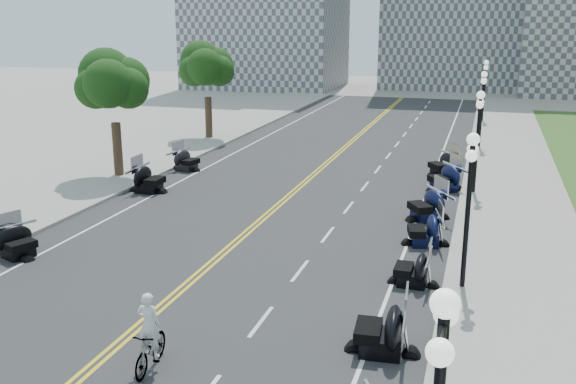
% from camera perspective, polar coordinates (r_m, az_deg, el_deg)
% --- Properties ---
extents(ground, '(160.00, 160.00, 0.00)m').
position_cam_1_polar(ground, '(19.98, -11.23, -10.03)').
color(ground, gray).
extents(road, '(16.00, 90.00, 0.01)m').
position_cam_1_polar(road, '(28.54, -1.74, -1.94)').
color(road, '#333335').
rests_on(road, ground).
extents(centerline_yellow_a, '(0.12, 90.00, 0.00)m').
position_cam_1_polar(centerline_yellow_a, '(28.58, -1.97, -1.90)').
color(centerline_yellow_a, yellow).
rests_on(centerline_yellow_a, road).
extents(centerline_yellow_b, '(0.12, 90.00, 0.00)m').
position_cam_1_polar(centerline_yellow_b, '(28.50, -1.51, -1.95)').
color(centerline_yellow_b, yellow).
rests_on(centerline_yellow_b, road).
extents(edge_line_north, '(0.12, 90.00, 0.00)m').
position_cam_1_polar(edge_line_north, '(27.23, 11.13, -3.07)').
color(edge_line_north, white).
rests_on(edge_line_north, road).
extents(edge_line_south, '(0.12, 90.00, 0.00)m').
position_cam_1_polar(edge_line_south, '(31.14, -12.95, -0.85)').
color(edge_line_south, white).
rests_on(edge_line_south, road).
extents(lane_dash_6, '(0.12, 2.00, 0.00)m').
position_cam_1_polar(lane_dash_6, '(18.77, -2.42, -11.42)').
color(lane_dash_6, white).
rests_on(lane_dash_6, road).
extents(lane_dash_7, '(0.12, 2.00, 0.00)m').
position_cam_1_polar(lane_dash_7, '(22.23, 1.07, -7.01)').
color(lane_dash_7, white).
rests_on(lane_dash_7, road).
extents(lane_dash_8, '(0.12, 2.00, 0.00)m').
position_cam_1_polar(lane_dash_8, '(25.86, 3.55, -3.79)').
color(lane_dash_8, white).
rests_on(lane_dash_8, road).
extents(lane_dash_9, '(0.12, 2.00, 0.00)m').
position_cam_1_polar(lane_dash_9, '(29.58, 5.40, -1.37)').
color(lane_dash_9, white).
rests_on(lane_dash_9, road).
extents(lane_dash_10, '(0.12, 2.00, 0.00)m').
position_cam_1_polar(lane_dash_10, '(33.36, 6.84, 0.51)').
color(lane_dash_10, white).
rests_on(lane_dash_10, road).
extents(lane_dash_11, '(0.12, 2.00, 0.00)m').
position_cam_1_polar(lane_dash_11, '(37.19, 7.98, 2.00)').
color(lane_dash_11, white).
rests_on(lane_dash_11, road).
extents(lane_dash_12, '(0.12, 2.00, 0.00)m').
position_cam_1_polar(lane_dash_12, '(41.05, 8.90, 3.22)').
color(lane_dash_12, white).
rests_on(lane_dash_12, road).
extents(lane_dash_13, '(0.12, 2.00, 0.00)m').
position_cam_1_polar(lane_dash_13, '(44.94, 9.67, 4.22)').
color(lane_dash_13, white).
rests_on(lane_dash_13, road).
extents(lane_dash_14, '(0.12, 2.00, 0.00)m').
position_cam_1_polar(lane_dash_14, '(48.84, 10.32, 5.06)').
color(lane_dash_14, white).
rests_on(lane_dash_14, road).
extents(lane_dash_15, '(0.12, 2.00, 0.00)m').
position_cam_1_polar(lane_dash_15, '(52.76, 10.88, 5.78)').
color(lane_dash_15, white).
rests_on(lane_dash_15, road).
extents(lane_dash_16, '(0.12, 2.00, 0.00)m').
position_cam_1_polar(lane_dash_16, '(56.69, 11.35, 6.40)').
color(lane_dash_16, white).
rests_on(lane_dash_16, road).
extents(lane_dash_17, '(0.12, 2.00, 0.00)m').
position_cam_1_polar(lane_dash_17, '(60.63, 11.77, 6.93)').
color(lane_dash_17, white).
rests_on(lane_dash_17, road).
extents(lane_dash_18, '(0.12, 2.00, 0.00)m').
position_cam_1_polar(lane_dash_18, '(64.58, 12.14, 7.40)').
color(lane_dash_18, white).
rests_on(lane_dash_18, road).
extents(lane_dash_19, '(0.12, 2.00, 0.00)m').
position_cam_1_polar(lane_dash_19, '(68.53, 12.46, 7.82)').
color(lane_dash_19, white).
rests_on(lane_dash_19, road).
extents(sidewalk_north, '(5.00, 90.00, 0.15)m').
position_cam_1_polar(sidewalk_north, '(27.14, 19.77, -3.63)').
color(sidewalk_north, '#9E9991').
rests_on(sidewalk_north, ground).
extents(sidewalk_south, '(5.00, 90.00, 0.15)m').
position_cam_1_polar(sidewalk_south, '(33.33, -19.08, -0.14)').
color(sidewalk_south, '#9E9991').
rests_on(sidewalk_south, ground).
extents(street_lamp_2, '(0.50, 1.20, 4.90)m').
position_cam_1_polar(street_lamp_2, '(20.62, 15.68, -1.77)').
color(street_lamp_2, black).
rests_on(street_lamp_2, sidewalk_north).
extents(street_lamp_3, '(0.50, 1.20, 4.90)m').
position_cam_1_polar(street_lamp_3, '(32.30, 16.46, 4.21)').
color(street_lamp_3, black).
rests_on(street_lamp_3, sidewalk_north).
extents(street_lamp_4, '(0.50, 1.20, 4.90)m').
position_cam_1_polar(street_lamp_4, '(44.16, 16.83, 7.00)').
color(street_lamp_4, black).
rests_on(street_lamp_4, sidewalk_north).
extents(street_lamp_5, '(0.50, 1.20, 4.90)m').
position_cam_1_polar(street_lamp_5, '(56.08, 17.04, 8.61)').
color(street_lamp_5, black).
rests_on(street_lamp_5, sidewalk_north).
extents(tree_3, '(4.80, 4.80, 9.20)m').
position_cam_1_polar(tree_3, '(35.46, -15.27, 8.75)').
color(tree_3, '#235619').
rests_on(tree_3, sidewalk_south).
extents(tree_4, '(4.80, 4.80, 9.20)m').
position_cam_1_polar(tree_4, '(46.00, -7.20, 10.53)').
color(tree_4, '#235619').
rests_on(tree_4, sidewalk_south).
extents(motorcycle_n_5, '(2.26, 2.26, 1.47)m').
position_cam_1_polar(motorcycle_n_5, '(17.05, 8.30, -11.76)').
color(motorcycle_n_5, black).
rests_on(motorcycle_n_5, road).
extents(motorcycle_n_6, '(1.81, 1.81, 1.25)m').
position_cam_1_polar(motorcycle_n_6, '(21.32, 11.03, -6.53)').
color(motorcycle_n_6, black).
rests_on(motorcycle_n_6, road).
extents(motorcycle_n_7, '(2.33, 2.33, 1.37)m').
position_cam_1_polar(motorcycle_n_7, '(25.02, 12.08, -3.14)').
color(motorcycle_n_7, black).
rests_on(motorcycle_n_7, road).
extents(motorcycle_n_8, '(2.96, 2.96, 1.50)m').
position_cam_1_polar(motorcycle_n_8, '(28.08, 12.29, -1.00)').
color(motorcycle_n_8, black).
rests_on(motorcycle_n_8, road).
extents(motorcycle_n_9, '(2.95, 2.95, 1.49)m').
position_cam_1_polar(motorcycle_n_9, '(33.06, 13.75, 1.35)').
color(motorcycle_n_9, black).
rests_on(motorcycle_n_9, road).
extents(motorcycle_n_10, '(2.88, 2.88, 1.44)m').
position_cam_1_polar(motorcycle_n_10, '(36.25, 13.64, 2.52)').
color(motorcycle_n_10, black).
rests_on(motorcycle_n_10, road).
extents(motorcycle_s_6, '(2.42, 2.42, 1.30)m').
position_cam_1_polar(motorcycle_s_6, '(25.25, -22.96, -3.97)').
color(motorcycle_s_6, black).
rests_on(motorcycle_s_6, road).
extents(motorcycle_s_8, '(2.16, 2.16, 1.49)m').
position_cam_1_polar(motorcycle_s_8, '(32.64, -12.29, 1.26)').
color(motorcycle_s_8, black).
rests_on(motorcycle_s_8, road).
extents(motorcycle_s_9, '(2.19, 2.19, 1.33)m').
position_cam_1_polar(motorcycle_s_9, '(36.98, -9.03, 2.92)').
color(motorcycle_s_9, black).
rests_on(motorcycle_s_9, road).
extents(bicycle, '(0.70, 1.88, 1.10)m').
position_cam_1_polar(bicycle, '(16.60, -12.13, -13.46)').
color(bicycle, '#A51414').
rests_on(bicycle, road).
extents(cyclist_rider, '(0.62, 0.41, 1.69)m').
position_cam_1_polar(cyclist_rider, '(15.98, -12.41, -9.05)').
color(cyclist_rider, white).
rests_on(cyclist_rider, bicycle).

